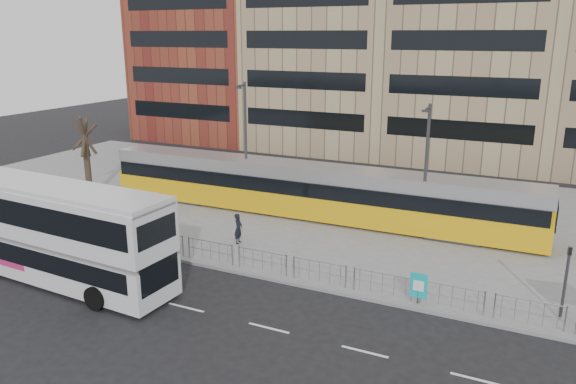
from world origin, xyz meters
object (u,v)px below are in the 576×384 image
at_px(ad_panel, 419,286).
at_px(bare_tree, 82,114).
at_px(lamp_post_west, 245,141).
at_px(lamp_post_east, 426,166).
at_px(traffic_light_east, 567,274).
at_px(pedestrian, 238,228).
at_px(tram, 309,191).
at_px(double_decker_bus, 61,231).
at_px(traffic_light_west, 161,214).

height_order(ad_panel, bare_tree, bare_tree).
xyz_separation_m(lamp_post_west, lamp_post_east, (11.82, -0.77, -0.34)).
distance_m(traffic_light_east, bare_tree, 30.80).
relative_size(pedestrian, lamp_post_west, 0.21).
xyz_separation_m(tram, bare_tree, (-15.56, -2.99, 4.27)).
bearing_deg(lamp_post_west, tram, 2.07).
bearing_deg(tram, lamp_post_west, -178.81).
bearing_deg(tram, pedestrian, -105.22).
distance_m(double_decker_bus, traffic_light_east, 21.96).
distance_m(double_decker_bus, tram, 15.23).
xyz_separation_m(traffic_light_west, bare_tree, (-10.74, 5.65, 3.96)).
distance_m(traffic_light_west, traffic_light_east, 19.44).
xyz_separation_m(tram, pedestrian, (-1.57, -6.14, -0.81)).
height_order(tram, ad_panel, tram).
bearing_deg(lamp_post_west, double_decker_bus, -98.69).
height_order(double_decker_bus, bare_tree, bare_tree).
distance_m(pedestrian, lamp_post_west, 7.58).
bearing_deg(pedestrian, lamp_post_west, 15.52).
xyz_separation_m(pedestrian, lamp_post_west, (-2.91, 5.97, 3.65)).
xyz_separation_m(double_decker_bus, bare_tree, (-9.01, 10.74, 3.55)).
relative_size(ad_panel, pedestrian, 0.82).
bearing_deg(traffic_light_east, lamp_post_east, 126.49).
bearing_deg(ad_panel, pedestrian, 166.54).
bearing_deg(pedestrian, bare_tree, 66.86).
bearing_deg(traffic_light_west, ad_panel, -8.28).
bearing_deg(traffic_light_east, traffic_light_west, 172.40).
xyz_separation_m(double_decker_bus, traffic_light_west, (1.73, 5.09, -0.41)).
bearing_deg(bare_tree, lamp_post_east, 5.12).
height_order(ad_panel, lamp_post_east, lamp_post_east).
relative_size(ad_panel, traffic_light_east, 0.45).
bearing_deg(double_decker_bus, ad_panel, 19.64).
height_order(double_decker_bus, traffic_light_east, double_decker_bus).
relative_size(double_decker_bus, lamp_post_east, 1.56).
bearing_deg(lamp_post_east, bare_tree, -174.88).
xyz_separation_m(double_decker_bus, lamp_post_east, (13.89, 12.79, 1.77)).
xyz_separation_m(double_decker_bus, traffic_light_east, (21.15, 5.90, -0.41)).
relative_size(double_decker_bus, traffic_light_west, 3.83).
distance_m(double_decker_bus, lamp_post_east, 18.97).
bearing_deg(pedestrian, lamp_post_east, -70.17).
relative_size(double_decker_bus, pedestrian, 6.97).
bearing_deg(lamp_post_west, traffic_light_east, -21.88).
xyz_separation_m(tram, traffic_light_west, (-4.82, -8.63, 0.31)).
distance_m(traffic_light_west, lamp_post_west, 8.85).
height_order(traffic_light_east, lamp_post_west, lamp_post_west).
bearing_deg(bare_tree, traffic_light_east, -9.12).
relative_size(double_decker_bus, traffic_light_east, 3.83).
relative_size(tram, lamp_post_east, 3.71).
height_order(traffic_light_west, lamp_post_west, lamp_post_west).
relative_size(pedestrian, lamp_post_east, 0.22).
relative_size(tram, traffic_light_west, 9.08).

